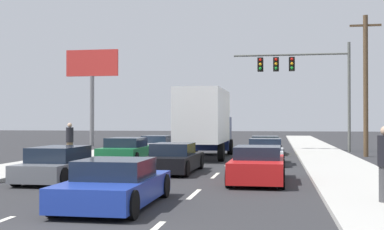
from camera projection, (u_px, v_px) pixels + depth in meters
name	position (u px, v px, depth m)	size (l,w,h in m)	color
ground_plane	(215.00, 153.00, 33.16)	(140.00, 140.00, 0.00)	#2B2B2D
sidewalk_right	(329.00, 159.00, 27.08)	(3.14, 80.00, 0.14)	#B2AFA8
sidewalk_left	(89.00, 156.00, 29.37)	(3.14, 80.00, 0.14)	#B2AFA8
lane_markings	(213.00, 154.00, 31.99)	(3.54, 57.00, 0.01)	silver
car_silver	(157.00, 145.00, 32.22)	(1.96, 4.57, 1.17)	#B7BABF
car_green	(127.00, 151.00, 25.25)	(2.00, 4.11, 1.27)	#196B38
car_gray	(61.00, 165.00, 17.65)	(1.81, 4.46, 1.22)	slate
box_truck	(205.00, 120.00, 28.30)	(2.57, 8.12, 3.83)	white
car_black	(174.00, 159.00, 20.49)	(1.90, 4.39, 1.21)	black
car_blue	(115.00, 185.00, 12.42)	(2.00, 4.30, 1.17)	#1E389E
car_yellow	(265.00, 145.00, 31.98)	(2.06, 4.11, 1.15)	yellow
car_white	(266.00, 153.00, 24.45)	(1.84, 4.06, 1.26)	white
car_red	(258.00, 165.00, 17.31)	(1.90, 4.51, 1.24)	red
traffic_signal_mast	(296.00, 71.00, 34.62)	(7.95, 0.69, 7.49)	#595B56
utility_pole_mid	(366.00, 84.00, 29.52)	(1.80, 0.28, 8.37)	brown
roadside_billboard	(92.00, 76.00, 42.00)	(4.52, 0.36, 8.09)	slate
pedestrian_near_corner	(70.00, 141.00, 25.75)	(0.38, 0.38, 1.88)	brown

